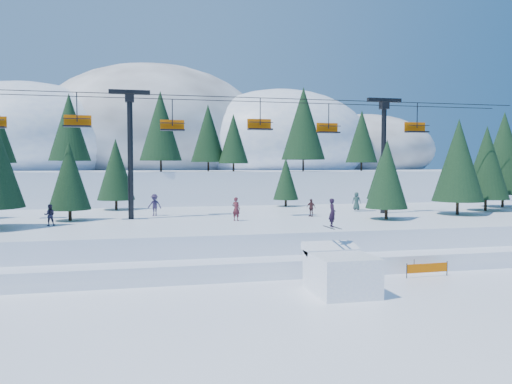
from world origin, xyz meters
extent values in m
plane|color=white|center=(0.00, 0.00, 0.00)|extent=(160.00, 160.00, 0.00)
cube|color=white|center=(0.00, 18.00, 1.25)|extent=(70.00, 22.00, 2.50)
cube|color=white|center=(0.00, 8.00, 0.55)|extent=(70.00, 6.00, 1.10)
cube|color=white|center=(0.00, 68.00, 3.00)|extent=(110.00, 60.00, 6.00)
ellipsoid|color=white|center=(-28.00, 72.00, 11.45)|extent=(36.00, 32.40, 19.80)
ellipsoid|color=#605B59|center=(-6.00, 78.00, 13.26)|extent=(44.00, 39.60, 26.40)
ellipsoid|color=white|center=(18.00, 70.00, 11.42)|extent=(34.00, 30.60, 19.72)
ellipsoid|color=#605B59|center=(38.00, 76.00, 10.12)|extent=(30.00, 27.00, 15.00)
cylinder|color=black|center=(-5.83, 40.24, 6.70)|extent=(0.26, 0.26, 1.41)
cone|color=#1A391D|center=(-5.83, 40.24, 11.73)|extent=(5.22, 5.22, 8.64)
cylinder|color=black|center=(3.73, 42.28, 6.54)|extent=(0.26, 0.26, 1.07)
cone|color=#1A391D|center=(3.73, 42.28, 10.36)|extent=(3.98, 3.98, 6.59)
cylinder|color=black|center=(13.19, 41.51, 6.80)|extent=(0.26, 0.26, 1.59)
cone|color=#1A391D|center=(13.19, 41.51, 12.48)|extent=(5.91, 5.91, 9.78)
cylinder|color=black|center=(-17.04, 43.84, 6.70)|extent=(0.26, 0.26, 1.39)
cone|color=#1A391D|center=(-17.04, 43.84, 11.66)|extent=(5.16, 5.16, 8.54)
cylinder|color=black|center=(22.96, 44.25, 6.62)|extent=(0.26, 0.26, 1.23)
cone|color=#1A391D|center=(22.96, 44.25, 11.01)|extent=(4.57, 4.57, 7.57)
cylinder|color=black|center=(0.62, 44.28, 6.63)|extent=(0.26, 0.26, 1.27)
cone|color=#1A391D|center=(0.62, 44.28, 11.15)|extent=(4.70, 4.70, 7.78)
cube|color=white|center=(2.19, 1.50, 1.03)|extent=(3.06, 3.78, 2.07)
cube|color=white|center=(2.19, 3.12, 2.12)|extent=(3.06, 1.32, 0.74)
imported|color=black|center=(2.29, 3.10, 4.14)|extent=(0.43, 0.62, 1.61)
cube|color=black|center=(2.09, 3.10, 3.32)|extent=(0.11, 1.65, 0.03)
cube|color=black|center=(2.49, 3.10, 3.32)|extent=(0.11, 1.65, 0.03)
cylinder|color=black|center=(-9.00, 18.00, 7.50)|extent=(0.44, 0.44, 10.00)
cube|color=black|center=(-9.00, 18.00, 12.60)|extent=(3.20, 0.35, 0.35)
cube|color=black|center=(-9.00, 18.00, 12.15)|extent=(0.70, 0.70, 0.70)
cylinder|color=black|center=(13.00, 18.00, 7.50)|extent=(0.44, 0.44, 10.00)
cube|color=black|center=(13.00, 18.00, 12.60)|extent=(3.20, 0.35, 0.35)
cube|color=black|center=(13.00, 18.00, 12.15)|extent=(0.70, 0.70, 0.70)
cylinder|color=black|center=(2.00, 16.80, 12.30)|extent=(46.00, 0.06, 0.06)
cylinder|color=black|center=(2.00, 19.20, 12.30)|extent=(46.00, 0.06, 0.06)
cylinder|color=black|center=(-12.84, 16.80, 11.20)|extent=(0.08, 0.08, 2.20)
cube|color=black|center=(-12.84, 16.80, 9.75)|extent=(2.00, 0.75, 0.12)
cube|color=#D65A01|center=(-12.84, 17.18, 10.20)|extent=(2.00, 0.10, 0.85)
cylinder|color=black|center=(-12.84, 16.45, 10.30)|extent=(2.00, 0.06, 0.06)
cylinder|color=black|center=(-5.59, 19.20, 11.20)|extent=(0.08, 0.08, 2.20)
cube|color=black|center=(-5.59, 19.20, 9.75)|extent=(2.00, 0.75, 0.12)
cube|color=#D65A01|center=(-5.59, 19.58, 10.20)|extent=(2.00, 0.10, 0.85)
cylinder|color=black|center=(-5.59, 18.85, 10.30)|extent=(2.00, 0.06, 0.06)
cylinder|color=black|center=(1.37, 16.80, 11.20)|extent=(0.08, 0.08, 2.20)
cube|color=black|center=(1.37, 16.80, 9.75)|extent=(2.00, 0.75, 0.12)
cube|color=#D65A01|center=(1.37, 17.18, 10.20)|extent=(2.00, 0.10, 0.85)
cylinder|color=black|center=(1.37, 16.45, 10.30)|extent=(2.00, 0.06, 0.06)
cylinder|color=black|center=(8.23, 19.20, 11.20)|extent=(0.08, 0.08, 2.20)
cube|color=black|center=(8.23, 19.20, 9.75)|extent=(2.00, 0.75, 0.12)
cube|color=#D65A01|center=(8.23, 19.58, 10.20)|extent=(2.00, 0.10, 0.85)
cylinder|color=black|center=(8.23, 18.85, 10.30)|extent=(2.00, 0.06, 0.06)
cylinder|color=black|center=(15.56, 16.80, 11.20)|extent=(0.08, 0.08, 2.20)
cube|color=black|center=(15.56, 16.80, 9.75)|extent=(2.00, 0.75, 0.12)
cube|color=#D65A01|center=(15.56, 17.18, 10.20)|extent=(2.00, 0.10, 0.85)
cylinder|color=black|center=(15.56, 16.45, 10.30)|extent=(2.00, 0.06, 0.06)
cylinder|color=black|center=(18.79, 15.42, 3.08)|extent=(0.26, 0.26, 1.17)
cone|color=#1A391D|center=(18.79, 15.42, 7.26)|extent=(4.34, 4.34, 7.18)
cylinder|color=black|center=(23.73, 18.19, 3.06)|extent=(0.26, 0.26, 1.13)
cone|color=#1A391D|center=(23.73, 18.19, 7.09)|extent=(4.18, 4.18, 6.92)
cylinder|color=black|center=(28.21, 21.38, 3.19)|extent=(0.26, 0.26, 1.37)
cone|color=#1A391D|center=(28.21, 21.38, 8.09)|extent=(5.10, 5.10, 8.44)
cylinder|color=black|center=(16.06, 24.07, 2.93)|extent=(0.26, 0.26, 0.87)
cone|color=#1A391D|center=(16.06, 24.07, 6.03)|extent=(3.22, 3.22, 5.32)
cylinder|color=black|center=(-10.59, 26.97, 2.98)|extent=(0.26, 0.26, 0.97)
cone|color=#1A391D|center=(-10.59, 26.97, 6.44)|extent=(3.59, 3.59, 5.94)
cylinder|color=black|center=(6.58, 27.19, 2.86)|extent=(0.26, 0.26, 0.72)
cone|color=#1A391D|center=(6.58, 27.19, 5.43)|extent=(2.67, 2.67, 4.42)
cylinder|color=black|center=(-13.61, 17.80, 2.93)|extent=(0.26, 0.26, 0.86)
cone|color=#1A391D|center=(-13.61, 17.80, 6.02)|extent=(3.21, 3.21, 5.30)
cylinder|color=black|center=(10.86, 13.23, 2.95)|extent=(0.26, 0.26, 0.89)
cone|color=#1A391D|center=(10.86, 13.23, 6.13)|extent=(3.31, 3.31, 5.47)
imported|color=#272237|center=(-14.55, 14.63, 3.27)|extent=(0.81, 0.66, 1.53)
imported|color=#432326|center=(5.74, 16.71, 3.24)|extent=(0.82, 0.91, 1.49)
imported|color=#25403D|center=(12.12, 21.71, 3.36)|extent=(1.00, 0.93, 1.71)
imported|color=#511E25|center=(-1.02, 14.83, 3.42)|extent=(0.79, 0.78, 1.84)
imported|color=#2C2342|center=(-7.10, 20.21, 3.43)|extent=(1.36, 1.06, 1.86)
cylinder|color=black|center=(7.40, 3.88, 0.45)|extent=(0.06, 0.06, 0.90)
cylinder|color=black|center=(10.19, 3.99, 0.45)|extent=(0.06, 0.06, 0.90)
cube|color=#D65A01|center=(8.79, 3.94, 0.55)|extent=(2.80, 0.15, 0.55)
cylinder|color=black|center=(8.54, 5.02, 0.45)|extent=(0.06, 0.06, 0.90)
cylinder|color=black|center=(11.31, 5.43, 0.45)|extent=(0.06, 0.06, 0.90)
cube|color=#D65A01|center=(9.92, 5.23, 0.55)|extent=(2.78, 0.45, 0.55)
camera|label=1|loc=(-8.04, -23.07, 6.78)|focal=35.00mm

